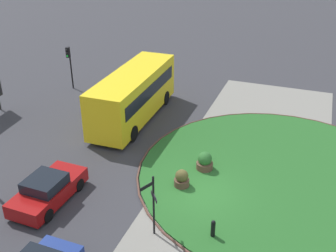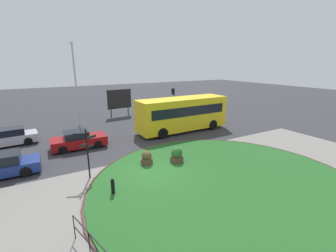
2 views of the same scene
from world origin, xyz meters
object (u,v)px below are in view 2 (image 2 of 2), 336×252
object	(u,v)px
bus_yellow	(182,114)
car_near_lane	(0,166)
planter_near_signpost	(177,156)
bollard_foreground	(113,187)
lamppost_tall	(76,83)
signpost_directional	(87,150)
traffic_light_near	(173,95)
billboard_left	(119,99)
car_far_lane	(79,140)
planter_kerbside	(147,159)
car_trailing	(9,137)

from	to	relation	value
bus_yellow	car_near_lane	xyz separation A→B (m)	(-14.64, -2.68, -1.13)
car_near_lane	planter_near_signpost	xyz separation A→B (m)	(10.11, -3.57, -0.13)
bollard_foreground	lamppost_tall	size ratio (longest dim) A/B	0.11
signpost_directional	traffic_light_near	bearing A→B (deg)	43.26
signpost_directional	billboard_left	xyz separation A→B (m)	(6.88, 15.00, 0.34)
car_near_lane	car_far_lane	size ratio (longest dim) A/B	1.03
lamppost_tall	billboard_left	bearing A→B (deg)	25.04
car_near_lane	signpost_directional	bearing A→B (deg)	148.68
billboard_left	car_far_lane	bearing A→B (deg)	-129.50
lamppost_tall	planter_near_signpost	world-z (taller)	lamppost_tall
planter_kerbside	bollard_foreground	bearing A→B (deg)	-141.09
bus_yellow	car_far_lane	size ratio (longest dim) A/B	2.19
signpost_directional	car_far_lane	distance (m)	5.74
billboard_left	planter_near_signpost	xyz separation A→B (m)	(-1.28, -15.70, -1.63)
bus_yellow	billboard_left	distance (m)	10.00
car_trailing	traffic_light_near	bearing A→B (deg)	-173.51
car_far_lane	billboard_left	size ratio (longest dim) A/B	1.24
billboard_left	traffic_light_near	bearing A→B (deg)	-26.72
car_far_lane	car_trailing	distance (m)	5.97
planter_kerbside	car_near_lane	bearing A→B (deg)	160.46
car_trailing	traffic_light_near	xyz separation A→B (m)	(17.69, 3.31, 1.85)
car_near_lane	car_trailing	distance (m)	6.26
car_far_lane	planter_near_signpost	world-z (taller)	car_far_lane
bollard_foreground	car_far_lane	world-z (taller)	car_far_lane
billboard_left	planter_kerbside	world-z (taller)	billboard_left
bollard_foreground	bus_yellow	bearing A→B (deg)	40.30
traffic_light_near	billboard_left	world-z (taller)	traffic_light_near
lamppost_tall	planter_near_signpost	size ratio (longest dim) A/B	7.74
bus_yellow	car_far_lane	distance (m)	9.84
bus_yellow	planter_near_signpost	distance (m)	7.82
traffic_light_near	billboard_left	size ratio (longest dim) A/B	1.01
bus_yellow	car_near_lane	distance (m)	14.93
traffic_light_near	lamppost_tall	xyz separation A→B (m)	(-11.62, 0.10, 2.06)
billboard_left	car_near_lane	bearing A→B (deg)	-137.90
car_far_lane	car_near_lane	bearing A→B (deg)	-149.00
signpost_directional	lamppost_tall	world-z (taller)	lamppost_tall
traffic_light_near	planter_near_signpost	bearing A→B (deg)	55.56
car_far_lane	traffic_light_near	world-z (taller)	traffic_light_near
bus_yellow	lamppost_tall	world-z (taller)	lamppost_tall
car_far_lane	planter_near_signpost	xyz separation A→B (m)	(5.25, -6.31, -0.15)
signpost_directional	lamppost_tall	bearing A→B (deg)	82.74
lamppost_tall	bollard_foreground	bearing A→B (deg)	-93.58
bus_yellow	planter_near_signpost	bearing A→B (deg)	-126.65
car_near_lane	billboard_left	distance (m)	16.71
bollard_foreground	bus_yellow	size ratio (longest dim) A/B	0.10
car_trailing	car_far_lane	bearing A→B (deg)	139.76
traffic_light_near	lamppost_tall	world-z (taller)	lamppost_tall
car_near_lane	planter_near_signpost	world-z (taller)	car_near_lane
car_trailing	planter_near_signpost	size ratio (longest dim) A/B	3.86
signpost_directional	bollard_foreground	bearing A→B (deg)	-75.12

